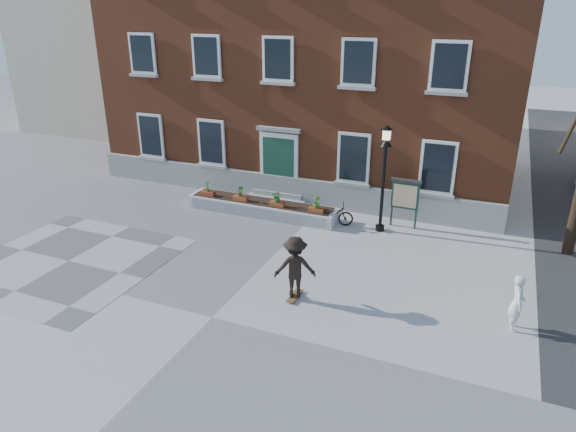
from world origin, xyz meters
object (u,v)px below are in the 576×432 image
at_px(bystander, 517,303).
at_px(skateboarder, 295,267).
at_px(bicycle, 331,214).
at_px(notice_board, 405,195).
at_px(lamp_post, 384,164).

xyz_separation_m(bystander, skateboarder, (-5.74, -0.80, 0.21)).
relative_size(bicycle, notice_board, 0.89).
bearing_deg(bicycle, bystander, -142.70).
distance_m(bicycle, skateboarder, 5.46).
bearing_deg(lamp_post, bystander, -46.01).
bearing_deg(lamp_post, skateboarder, -101.10).
bearing_deg(bystander, notice_board, 28.22).
relative_size(bystander, lamp_post, 0.39).
bearing_deg(bystander, bicycle, 47.11).
xyz_separation_m(bicycle, lamp_post, (1.83, 0.22, 2.10)).
xyz_separation_m(bystander, notice_board, (-3.93, 5.45, 0.50)).
bearing_deg(skateboarder, bystander, 7.94).
bearing_deg(bicycle, notice_board, -88.52).
bearing_deg(bystander, skateboarder, 90.37).
distance_m(lamp_post, notice_board, 1.60).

